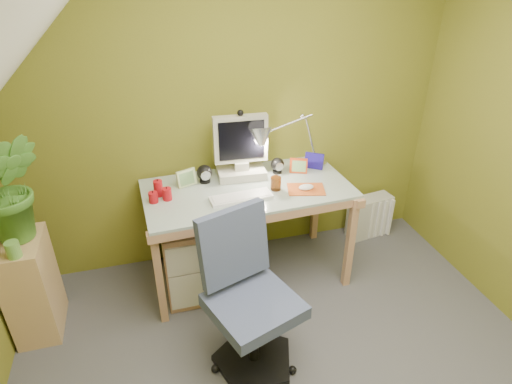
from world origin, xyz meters
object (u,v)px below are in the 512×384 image
object	(u,v)px
desk	(248,233)
potted_plant	(11,189)
radiator	(369,216)
task_chair	(254,304)
monitor	(241,141)
side_ledge	(32,287)
desk_lamp	(301,129)

from	to	relation	value
desk	potted_plant	size ratio (longest dim) A/B	2.16
radiator	task_chair	bearing A→B (deg)	-150.13
task_chair	radiator	distance (m)	1.71
monitor	radiator	xyz separation A→B (m)	(1.15, 0.05, -0.85)
desk	radiator	xyz separation A→B (m)	(1.15, 0.23, -0.20)
side_ledge	radiator	bearing A→B (deg)	8.49
desk	side_ledge	bearing A→B (deg)	-176.42
desk	monitor	world-z (taller)	monitor
desk_lamp	side_ledge	distance (m)	2.07
desk_lamp	monitor	bearing A→B (deg)	-167.35
potted_plant	task_chair	xyz separation A→B (m)	(1.23, -0.71, -0.55)
desk_lamp	potted_plant	bearing A→B (deg)	-158.55
monitor	task_chair	distance (m)	1.16
side_ledge	monitor	bearing A→B (deg)	13.10
desk	monitor	distance (m)	0.68
monitor	task_chair	bearing A→B (deg)	-97.04
desk_lamp	side_ledge	bearing A→B (deg)	-157.27
desk_lamp	task_chair	xyz separation A→B (m)	(-0.63, -0.99, -0.61)
desk	monitor	size ratio (longest dim) A/B	2.60
desk	task_chair	distance (m)	0.84
monitor	side_ledge	size ratio (longest dim) A/B	0.79
side_ledge	potted_plant	bearing A→B (deg)	50.69
desk_lamp	task_chair	world-z (taller)	desk_lamp
monitor	potted_plant	size ratio (longest dim) A/B	0.83
task_chair	radiator	world-z (taller)	task_chair
task_chair	side_ledge	bearing A→B (deg)	133.61
task_chair	radiator	size ratio (longest dim) A/B	2.56
task_chair	monitor	bearing A→B (deg)	60.65
task_chair	desk	bearing A→B (deg)	58.46
radiator	side_ledge	bearing A→B (deg)	-179.83
potted_plant	monitor	bearing A→B (deg)	11.54
radiator	monitor	bearing A→B (deg)	174.17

